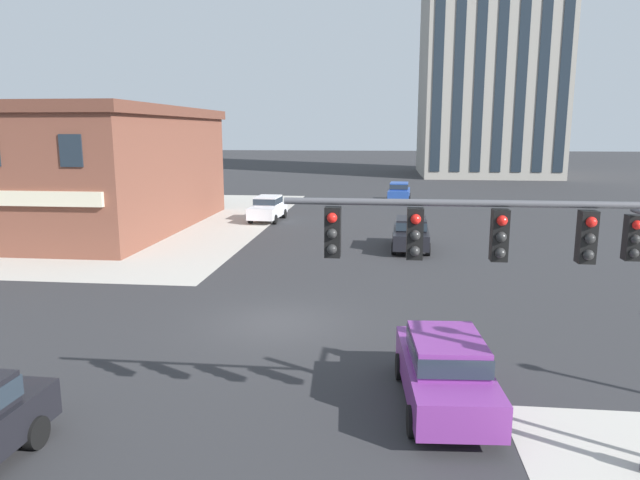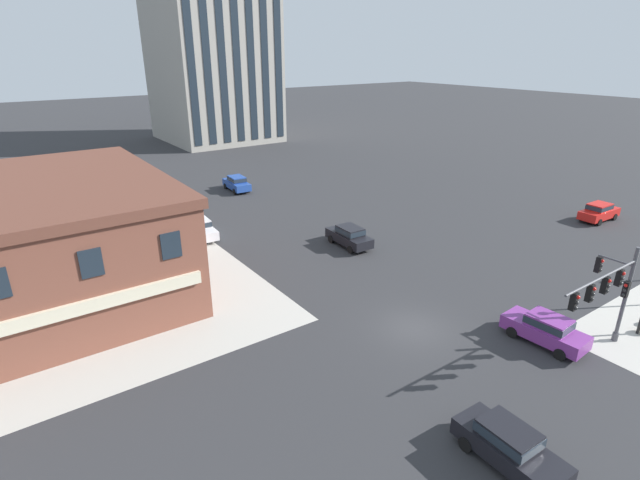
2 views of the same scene
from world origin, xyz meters
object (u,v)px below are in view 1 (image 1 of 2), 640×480
object	(u,v)px
car_cross_westbound	(445,368)
car_main_southbound_far	(268,207)
traffic_signal_main	(562,272)
car_main_northbound_near	(411,232)
car_main_mid	(399,191)

from	to	relation	value
car_cross_westbound	car_main_southbound_far	bearing A→B (deg)	109.50
traffic_signal_main	car_cross_westbound	xyz separation A→B (m)	(-1.71, 1.99, -2.73)
traffic_signal_main	car_main_southbound_far	bearing A→B (deg)	111.30
traffic_signal_main	car_main_southbound_far	xyz separation A→B (m)	(-10.95, 28.09, -2.73)
car_main_southbound_far	car_main_northbound_near	bearing A→B (deg)	-43.58
car_main_northbound_near	car_main_mid	size ratio (longest dim) A/B	0.99
car_main_southbound_far	car_main_mid	xyz separation A→B (m)	(9.17, 11.62, 0.00)
traffic_signal_main	car_main_northbound_near	bearing A→B (deg)	95.00
traffic_signal_main	car_cross_westbound	size ratio (longest dim) A/B	1.51
car_main_southbound_far	car_main_mid	size ratio (longest dim) A/B	1.00
car_main_northbound_near	car_main_southbound_far	size ratio (longest dim) A/B	0.99
traffic_signal_main	car_main_mid	world-z (taller)	traffic_signal_main
car_main_northbound_near	car_main_southbound_far	world-z (taller)	same
traffic_signal_main	car_cross_westbound	world-z (taller)	traffic_signal_main
traffic_signal_main	car_main_southbound_far	world-z (taller)	traffic_signal_main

